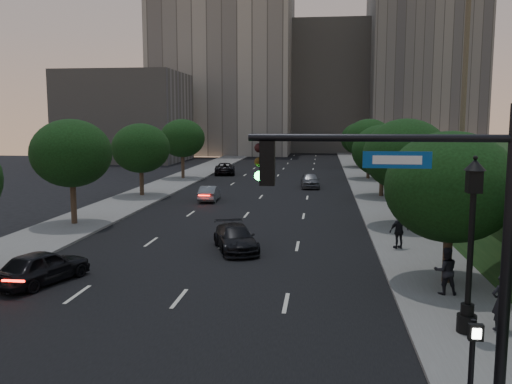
# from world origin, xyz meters

# --- Properties ---
(ground) EXTENTS (160.00, 160.00, 0.00)m
(ground) POSITION_xyz_m (0.00, 0.00, 0.00)
(ground) COLOR black
(ground) RESTS_ON ground
(road_surface) EXTENTS (16.00, 140.00, 0.02)m
(road_surface) POSITION_xyz_m (0.00, 30.00, 0.01)
(road_surface) COLOR black
(road_surface) RESTS_ON ground
(sidewalk_right) EXTENTS (4.50, 140.00, 0.15)m
(sidewalk_right) POSITION_xyz_m (10.25, 30.00, 0.07)
(sidewalk_right) COLOR slate
(sidewalk_right) RESTS_ON ground
(sidewalk_left) EXTENTS (4.50, 140.00, 0.15)m
(sidewalk_left) POSITION_xyz_m (-10.25, 30.00, 0.07)
(sidewalk_left) COLOR slate
(sidewalk_left) RESTS_ON ground
(parapet_wall) EXTENTS (0.35, 90.00, 0.70)m
(parapet_wall) POSITION_xyz_m (13.50, 28.00, 4.35)
(parapet_wall) COLOR slate
(parapet_wall) RESTS_ON embankment
(office_block_left) EXTENTS (26.00, 20.00, 32.00)m
(office_block_left) POSITION_xyz_m (-14.00, 92.00, 16.00)
(office_block_left) COLOR gray
(office_block_left) RESTS_ON ground
(office_block_mid) EXTENTS (22.00, 18.00, 26.00)m
(office_block_mid) POSITION_xyz_m (6.00, 102.00, 13.00)
(office_block_mid) COLOR gray
(office_block_mid) RESTS_ON ground
(office_block_right) EXTENTS (20.00, 22.00, 36.00)m
(office_block_right) POSITION_xyz_m (24.00, 96.00, 18.00)
(office_block_right) COLOR slate
(office_block_right) RESTS_ON ground
(office_block_filler) EXTENTS (18.00, 16.00, 14.00)m
(office_block_filler) POSITION_xyz_m (-26.00, 70.00, 7.00)
(office_block_filler) COLOR gray
(office_block_filler) RESTS_ON ground
(tree_right_a) EXTENTS (5.20, 5.20, 6.24)m
(tree_right_a) POSITION_xyz_m (10.30, 8.00, 4.02)
(tree_right_a) COLOR #38281C
(tree_right_a) RESTS_ON ground
(tree_right_b) EXTENTS (5.20, 5.20, 6.74)m
(tree_right_b) POSITION_xyz_m (10.30, 20.00, 4.52)
(tree_right_b) COLOR #38281C
(tree_right_b) RESTS_ON ground
(tree_right_c) EXTENTS (5.20, 5.20, 6.24)m
(tree_right_c) POSITION_xyz_m (10.30, 33.00, 4.02)
(tree_right_c) COLOR #38281C
(tree_right_c) RESTS_ON ground
(tree_right_d) EXTENTS (5.20, 5.20, 6.74)m
(tree_right_d) POSITION_xyz_m (10.30, 47.00, 4.52)
(tree_right_d) COLOR #38281C
(tree_right_d) RESTS_ON ground
(tree_right_e) EXTENTS (5.20, 5.20, 6.24)m
(tree_right_e) POSITION_xyz_m (10.30, 62.00, 4.02)
(tree_right_e) COLOR #38281C
(tree_right_e) RESTS_ON ground
(tree_left_b) EXTENTS (5.00, 5.00, 6.71)m
(tree_left_b) POSITION_xyz_m (-10.30, 18.00, 4.58)
(tree_left_b) COLOR #38281C
(tree_left_b) RESTS_ON ground
(tree_left_c) EXTENTS (5.00, 5.00, 6.34)m
(tree_left_c) POSITION_xyz_m (-10.30, 31.00, 4.21)
(tree_left_c) COLOR #38281C
(tree_left_c) RESTS_ON ground
(tree_left_d) EXTENTS (5.00, 5.00, 6.71)m
(tree_left_d) POSITION_xyz_m (-10.30, 45.00, 4.58)
(tree_left_d) COLOR #38281C
(tree_left_d) RESTS_ON ground
(traffic_signal_mast) EXTENTS (5.68, 0.56, 7.00)m
(traffic_signal_mast) POSITION_xyz_m (7.98, -2.58, 3.67)
(traffic_signal_mast) COLOR black
(traffic_signal_mast) RESTS_ON ground
(street_lamp) EXTENTS (0.64, 0.64, 5.62)m
(street_lamp) POSITION_xyz_m (9.75, 2.66, 2.63)
(street_lamp) COLOR black
(street_lamp) RESTS_ON ground
(pedestrian_signal) EXTENTS (0.30, 0.33, 2.50)m
(pedestrian_signal) POSITION_xyz_m (8.46, -2.71, 1.57)
(pedestrian_signal) COLOR black
(pedestrian_signal) RESTS_ON ground
(sedan_near_left) EXTENTS (2.98, 4.49, 1.42)m
(sedan_near_left) POSITION_xyz_m (-6.06, 6.22, 0.71)
(sedan_near_left) COLOR black
(sedan_near_left) RESTS_ON ground
(sedan_mid_left) EXTENTS (1.52, 3.91, 1.27)m
(sedan_mid_left) POSITION_xyz_m (-3.95, 29.29, 0.64)
(sedan_mid_left) COLOR slate
(sedan_mid_left) RESTS_ON ground
(sedan_far_left) EXTENTS (3.22, 5.49, 1.44)m
(sedan_far_left) POSITION_xyz_m (-6.57, 50.73, 0.72)
(sedan_far_left) COLOR black
(sedan_far_left) RESTS_ON ground
(sedan_near_right) EXTENTS (3.22, 4.81, 1.30)m
(sedan_near_right) POSITION_xyz_m (0.89, 12.75, 0.65)
(sedan_near_right) COLOR black
(sedan_near_right) RESTS_ON ground
(sedan_far_right) EXTENTS (2.07, 4.50, 1.49)m
(sedan_far_right) POSITION_xyz_m (4.06, 38.96, 0.75)
(sedan_far_right) COLOR #5C5F64
(sedan_far_right) RESTS_ON ground
(pedestrian_a) EXTENTS (0.75, 0.60, 1.81)m
(pedestrian_a) POSITION_xyz_m (10.83, 2.96, 1.05)
(pedestrian_a) COLOR black
(pedestrian_a) RESTS_ON sidewalk_right
(pedestrian_b) EXTENTS (0.92, 0.74, 1.80)m
(pedestrian_b) POSITION_xyz_m (9.90, 6.39, 1.05)
(pedestrian_b) COLOR black
(pedestrian_b) RESTS_ON sidewalk_right
(pedestrian_c) EXTENTS (1.15, 0.83, 1.82)m
(pedestrian_c) POSITION_xyz_m (9.17, 13.61, 1.06)
(pedestrian_c) COLOR black
(pedestrian_c) RESTS_ON sidewalk_right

